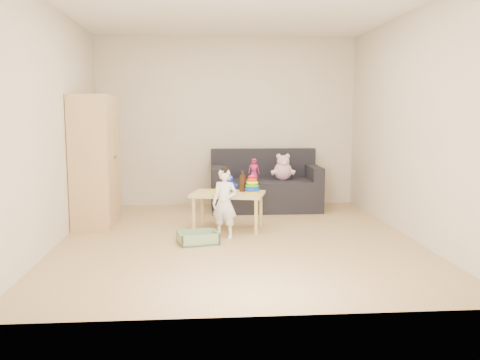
{
  "coord_description": "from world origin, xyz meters",
  "views": [
    {
      "loc": [
        -0.41,
        -5.69,
        1.44
      ],
      "look_at": [
        0.05,
        0.25,
        0.65
      ],
      "focal_mm": 38.0,
      "sensor_mm": 36.0,
      "label": 1
    }
  ],
  "objects": [
    {
      "name": "toddler",
      "position": [
        -0.14,
        0.08,
        0.4
      ],
      "size": [
        0.34,
        0.28,
        0.79
      ],
      "primitive_type": "imported",
      "rotation": [
        0.0,
        0.0,
        -0.35
      ],
      "color": "white",
      "rests_on": "ground"
    },
    {
      "name": "pink_bear",
      "position": [
        0.8,
        1.71,
        0.61
      ],
      "size": [
        0.35,
        0.32,
        0.33
      ],
      "primitive_type": null,
      "rotation": [
        0.0,
        0.0,
        -0.31
      ],
      "color": "#DCA2B5",
      "rests_on": "sofa"
    },
    {
      "name": "play_table",
      "position": [
        -0.08,
        0.51,
        0.23
      ],
      "size": [
        0.98,
        0.74,
        0.46
      ],
      "primitive_type": "cube",
      "rotation": [
        0.0,
        0.0,
        -0.24
      ],
      "color": "#EDD182",
      "rests_on": "ground"
    },
    {
      "name": "blue_plush",
      "position": [
        -0.06,
        0.61,
        0.57
      ],
      "size": [
        0.23,
        0.21,
        0.22
      ],
      "primitive_type": null,
      "rotation": [
        0.0,
        0.0,
        -0.52
      ],
      "color": "#1A2EED",
      "rests_on": "play_table"
    },
    {
      "name": "doll",
      "position": [
        0.36,
        1.65,
        0.61
      ],
      "size": [
        0.17,
        0.11,
        0.32
      ],
      "primitive_type": "imported",
      "rotation": [
        0.0,
        0.0,
        0.02
      ],
      "color": "#BB2360",
      "rests_on": "sofa"
    },
    {
      "name": "storage_bin",
      "position": [
        -0.45,
        -0.16,
        0.06
      ],
      "size": [
        0.49,
        0.41,
        0.13
      ],
      "primitive_type": null,
      "rotation": [
        0.0,
        0.0,
        0.23
      ],
      "color": "gray",
      "rests_on": "ground"
    },
    {
      "name": "sofa",
      "position": [
        0.55,
        1.74,
        0.23
      ],
      "size": [
        1.61,
        0.81,
        0.45
      ],
      "primitive_type": "cube",
      "rotation": [
        0.0,
        0.0,
        -0.01
      ],
      "color": "black",
      "rests_on": "ground"
    },
    {
      "name": "room",
      "position": [
        0.0,
        0.0,
        1.3
      ],
      "size": [
        4.5,
        4.5,
        4.5
      ],
      "color": "tan",
      "rests_on": "ground"
    },
    {
      "name": "wooden_figure",
      "position": [
        -0.12,
        0.53,
        0.51
      ],
      "size": [
        0.05,
        0.05,
        0.11
      ],
      "primitive_type": null,
      "rotation": [
        0.0,
        0.0,
        -0.29
      ],
      "color": "brown",
      "rests_on": "play_table"
    },
    {
      "name": "wardrobe",
      "position": [
        -1.76,
        0.89,
        0.83
      ],
      "size": [
        0.46,
        0.92,
        1.66
      ],
      "primitive_type": "cube",
      "color": "tan",
      "rests_on": "ground"
    },
    {
      "name": "ring_stacker",
      "position": [
        0.22,
        0.5,
        0.55
      ],
      "size": [
        0.19,
        0.19,
        0.22
      ],
      "color": "#FFB30D",
      "rests_on": "play_table"
    },
    {
      "name": "brown_bottle",
      "position": [
        0.11,
        0.6,
        0.57
      ],
      "size": [
        0.09,
        0.09,
        0.26
      ],
      "color": "black",
      "rests_on": "play_table"
    },
    {
      "name": "yellow_book",
      "position": [
        -0.18,
        0.61,
        0.47
      ],
      "size": [
        0.27,
        0.27,
        0.02
      ],
      "primitive_type": "cube",
      "rotation": [
        0.0,
        0.0,
        -0.42
      ],
      "color": "yellow",
      "rests_on": "play_table"
    }
  ]
}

